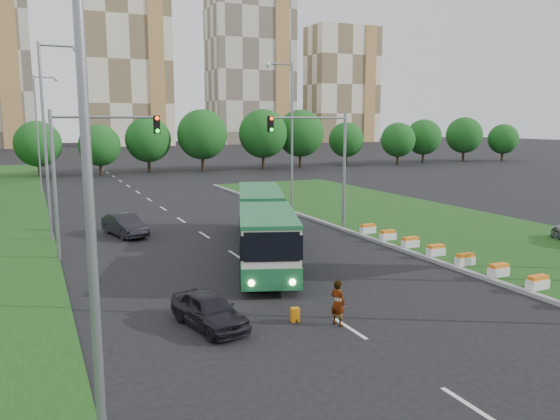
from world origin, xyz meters
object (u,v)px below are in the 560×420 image
traffic_mast_median (324,152)px  traffic_mast_left (86,160)px  car_left_far (125,225)px  shopping_trolley (295,315)px  car_left_near (209,310)px  pedestrian (338,303)px  articulated_bus (258,224)px

traffic_mast_median → traffic_mast_left: same height
traffic_mast_median → car_left_far: bearing=162.7°
traffic_mast_median → shopping_trolley: traffic_mast_median is taller
car_left_far → car_left_near: bearing=-103.7°
traffic_mast_median → pedestrian: (-8.01, -15.53, -4.50)m
traffic_mast_left → pedestrian: bearing=-63.8°
traffic_mast_left → shopping_trolley: bearing=-66.5°
traffic_mast_median → pedestrian: traffic_mast_median is taller
car_left_far → shopping_trolley: bearing=-94.3°
articulated_bus → pedestrian: articulated_bus is taller
traffic_mast_median → pedestrian: size_ratio=4.72×
car_left_near → car_left_far: bearing=78.1°
traffic_mast_left → shopping_trolley: 15.64m
articulated_bus → car_left_near: articulated_bus is taller
articulated_bus → shopping_trolley: articulated_bus is taller
articulated_bus → shopping_trolley: bearing=-84.8°
car_left_far → pedestrian: 19.95m
traffic_mast_median → pedestrian: 18.04m
traffic_mast_median → shopping_trolley: (-9.27, -14.57, -5.09)m
traffic_mast_left → shopping_trolley: (5.89, -13.57, -5.09)m
car_left_far → traffic_mast_left: bearing=-132.4°
pedestrian → shopping_trolley: pedestrian is taller
pedestrian → shopping_trolley: (-1.26, 0.96, -0.59)m
articulated_bus → car_left_near: size_ratio=4.39×
traffic_mast_median → traffic_mast_left: bearing=-176.2°
traffic_mast_median → car_left_near: 19.07m
car_left_near → traffic_mast_left: bearing=89.9°
traffic_mast_left → car_left_far: (2.61, 4.90, -4.63)m
shopping_trolley → articulated_bus: bearing=85.3°
articulated_bus → car_left_near: bearing=-101.1°
traffic_mast_left → car_left_near: bearing=-77.6°
pedestrian → traffic_mast_median: bearing=-48.7°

